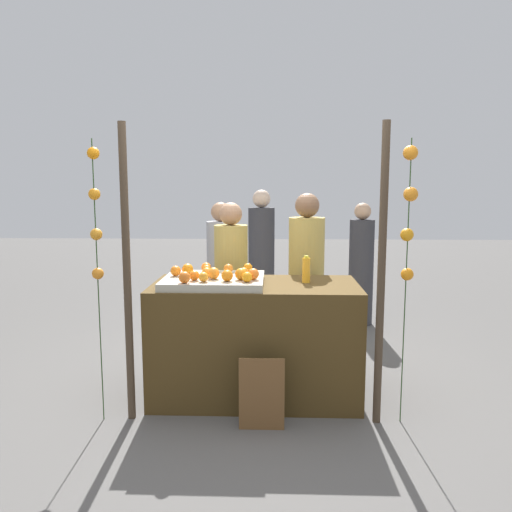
{
  "coord_description": "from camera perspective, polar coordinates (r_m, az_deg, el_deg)",
  "views": [
    {
      "loc": [
        0.15,
        -3.97,
        1.71
      ],
      "look_at": [
        0.0,
        0.15,
        1.13
      ],
      "focal_mm": 35.75,
      "sensor_mm": 36.0,
      "label": 1
    }
  ],
  "objects": [
    {
      "name": "orange_1",
      "position": [
        3.82,
        -3.25,
        -2.21
      ],
      "size": [
        0.09,
        0.09,
        0.09
      ],
      "primitive_type": "sphere",
      "color": "orange",
      "rests_on": "orange_tray"
    },
    {
      "name": "orange_15",
      "position": [
        4.0,
        -5.52,
        -1.84
      ],
      "size": [
        0.08,
        0.08,
        0.08
      ],
      "primitive_type": "sphere",
      "color": "orange",
      "rests_on": "orange_tray"
    },
    {
      "name": "orange_6",
      "position": [
        3.79,
        -1.0,
        -2.37
      ],
      "size": [
        0.08,
        0.08,
        0.08
      ],
      "primitive_type": "sphere",
      "color": "orange",
      "rests_on": "orange_tray"
    },
    {
      "name": "juice_bottle",
      "position": [
        4.1,
        5.64,
        -1.56
      ],
      "size": [
        0.06,
        0.06,
        0.22
      ],
      "color": "#FCAC27",
      "rests_on": "stall_counter"
    },
    {
      "name": "ground_plane",
      "position": [
        4.33,
        -0.07,
        -15.27
      ],
      "size": [
        24.0,
        24.0,
        0.0
      ],
      "primitive_type": "plane",
      "color": "#565451"
    },
    {
      "name": "orange_13",
      "position": [
        3.81,
        -5.89,
        -2.35
      ],
      "size": [
        0.07,
        0.07,
        0.07
      ],
      "primitive_type": "sphere",
      "color": "orange",
      "rests_on": "orange_tray"
    },
    {
      "name": "orange_10",
      "position": [
        3.92,
        -4.76,
        -1.94
      ],
      "size": [
        0.09,
        0.09,
        0.09
      ],
      "primitive_type": "sphere",
      "color": "orange",
      "rests_on": "orange_tray"
    },
    {
      "name": "orange_0",
      "position": [
        4.15,
        -5.55,
        -1.51
      ],
      "size": [
        0.07,
        0.07,
        0.07
      ],
      "primitive_type": "sphere",
      "color": "orange",
      "rests_on": "orange_tray"
    },
    {
      "name": "vendor_left",
      "position": [
        4.78,
        -2.78,
        -3.96
      ],
      "size": [
        0.31,
        0.31,
        1.55
      ],
      "color": "tan",
      "rests_on": "ground_plane"
    },
    {
      "name": "garland_strand_right",
      "position": [
        3.66,
        16.74,
        4.92
      ],
      "size": [
        0.11,
        0.1,
        2.02
      ],
      "color": "#2D4C23",
      "rests_on": "ground_plane"
    },
    {
      "name": "crowd_person_2",
      "position": [
        6.44,
        0.61,
        -0.41
      ],
      "size": [
        0.33,
        0.33,
        1.65
      ],
      "color": "#333338",
      "rests_on": "ground_plane"
    },
    {
      "name": "orange_5",
      "position": [
        4.21,
        -0.92,
        -1.32
      ],
      "size": [
        0.08,
        0.08,
        0.08
      ],
      "primitive_type": "sphere",
      "color": "orange",
      "rests_on": "orange_tray"
    },
    {
      "name": "canopy_post_left",
      "position": [
        3.74,
        -14.23,
        -2.11
      ],
      "size": [
        0.06,
        0.06,
        2.14
      ],
      "primitive_type": "cylinder",
      "color": "#473828",
      "rests_on": "ground_plane"
    },
    {
      "name": "orange_2",
      "position": [
        3.79,
        -8.01,
        -2.38
      ],
      "size": [
        0.09,
        0.09,
        0.09
      ],
      "primitive_type": "sphere",
      "color": "orange",
      "rests_on": "orange_tray"
    },
    {
      "name": "orange_11",
      "position": [
        3.88,
        -0.3,
        -2.03
      ],
      "size": [
        0.09,
        0.09,
        0.09
      ],
      "primitive_type": "sphere",
      "color": "orange",
      "rests_on": "orange_tray"
    },
    {
      "name": "chalkboard_sign",
      "position": [
        3.69,
        0.64,
        -15.25
      ],
      "size": [
        0.32,
        0.03,
        0.53
      ],
      "color": "brown",
      "rests_on": "ground_plane"
    },
    {
      "name": "orange_4",
      "position": [
        4.23,
        -5.59,
        -1.28
      ],
      "size": [
        0.08,
        0.08,
        0.08
      ],
      "primitive_type": "sphere",
      "color": "orange",
      "rests_on": "orange_tray"
    },
    {
      "name": "vendor_right",
      "position": [
        4.74,
        5.62,
        -3.59
      ],
      "size": [
        0.33,
        0.33,
        1.63
      ],
      "color": "tan",
      "rests_on": "ground_plane"
    },
    {
      "name": "orange_14",
      "position": [
        4.01,
        -1.37,
        -1.81
      ],
      "size": [
        0.07,
        0.07,
        0.07
      ],
      "primitive_type": "sphere",
      "color": "orange",
      "rests_on": "orange_tray"
    },
    {
      "name": "orange_7",
      "position": [
        3.88,
        -6.92,
        -2.19
      ],
      "size": [
        0.08,
        0.08,
        0.08
      ],
      "primitive_type": "sphere",
      "color": "orange",
      "rests_on": "orange_tray"
    },
    {
      "name": "stall_counter",
      "position": [
        4.17,
        -0.07,
        -9.39
      ],
      "size": [
        1.64,
        0.8,
        0.93
      ],
      "primitive_type": "cube",
      "color": "#4C3819",
      "rests_on": "ground_plane"
    },
    {
      "name": "orange_tray",
      "position": [
        4.02,
        -4.73,
        -2.77
      ],
      "size": [
        0.78,
        0.66,
        0.06
      ],
      "primitive_type": "cube",
      "color": "#B2AD99",
      "rests_on": "stall_counter"
    },
    {
      "name": "orange_3",
      "position": [
        3.87,
        -1.7,
        -2.03
      ],
      "size": [
        0.09,
        0.09,
        0.09
      ],
      "primitive_type": "sphere",
      "color": "orange",
      "rests_on": "orange_tray"
    },
    {
      "name": "crowd_person_1",
      "position": [
        5.52,
        -3.91,
        -2.45
      ],
      "size": [
        0.31,
        0.31,
        1.53
      ],
      "color": "#99999E",
      "rests_on": "ground_plane"
    },
    {
      "name": "orange_12",
      "position": [
        4.13,
        -7.66,
        -1.47
      ],
      "size": [
        0.09,
        0.09,
        0.09
      ],
      "primitive_type": "sphere",
      "color": "orange",
      "rests_on": "orange_tray"
    },
    {
      "name": "canopy_post_right",
      "position": [
        3.67,
        13.84,
        -2.29
      ],
      "size": [
        0.06,
        0.06,
        2.14
      ],
      "primitive_type": "cylinder",
      "color": "#473828",
      "rests_on": "ground_plane"
    },
    {
      "name": "orange_8",
      "position": [
        4.17,
        -3.12,
        -1.42
      ],
      "size": [
        0.08,
        0.08,
        0.08
      ],
      "primitive_type": "sphere",
      "color": "orange",
      "rests_on": "orange_tray"
    },
    {
      "name": "orange_9",
      "position": [
        4.09,
        -8.98,
        -1.66
      ],
      "size": [
        0.08,
        0.08,
        0.08
      ],
      "primitive_type": "sphere",
      "color": "orange",
      "rests_on": "orange_tray"
    },
    {
      "name": "garland_strand_left",
      "position": [
        3.72,
        -17.52,
        4.2
      ],
      "size": [
        0.09,
        0.09,
        2.02
      ],
      "color": "#2D4C23",
      "rests_on": "ground_plane"
    },
    {
      "name": "crowd_person_0",
      "position": [
        6.35,
        11.67,
        -1.36
      ],
      "size": [
        0.3,
        0.3,
        1.49
      ],
      "color": "#333338",
      "rests_on": "ground_plane"
    }
  ]
}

